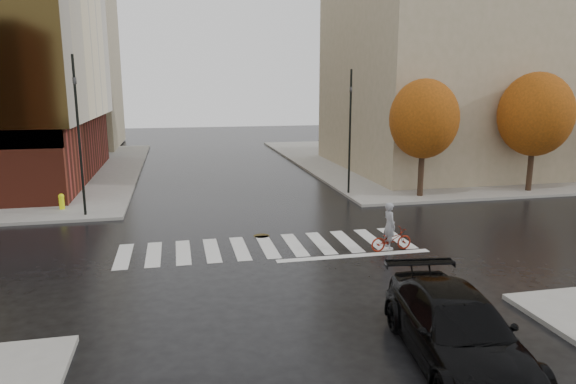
{
  "coord_description": "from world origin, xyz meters",
  "views": [
    {
      "loc": [
        -3.4,
        -18.73,
        6.33
      ],
      "look_at": [
        1.02,
        1.37,
        2.0
      ],
      "focal_mm": 32.0,
      "sensor_mm": 36.0,
      "label": 1
    }
  ],
  "objects_px": {
    "cyclist": "(391,234)",
    "fire_hydrant": "(62,201)",
    "traffic_light_ne": "(350,124)",
    "sedan": "(457,329)",
    "traffic_light_nw": "(78,125)"
  },
  "relations": [
    {
      "from": "cyclist",
      "to": "fire_hydrant",
      "type": "relative_size",
      "value": 2.41
    },
    {
      "from": "traffic_light_ne",
      "to": "sedan",
      "type": "bearing_deg",
      "value": 90.49
    },
    {
      "from": "cyclist",
      "to": "fire_hydrant",
      "type": "distance_m",
      "value": 16.57
    },
    {
      "from": "cyclist",
      "to": "traffic_light_ne",
      "type": "height_order",
      "value": "traffic_light_ne"
    },
    {
      "from": "sedan",
      "to": "fire_hydrant",
      "type": "height_order",
      "value": "sedan"
    },
    {
      "from": "sedan",
      "to": "traffic_light_ne",
      "type": "distance_m",
      "value": 18.58
    },
    {
      "from": "cyclist",
      "to": "fire_hydrant",
      "type": "xyz_separation_m",
      "value": [
        -13.7,
        9.33,
        -0.07
      ]
    },
    {
      "from": "cyclist",
      "to": "traffic_light_nw",
      "type": "relative_size",
      "value": 0.26
    },
    {
      "from": "traffic_light_nw",
      "to": "fire_hydrant",
      "type": "relative_size",
      "value": 9.45
    },
    {
      "from": "fire_hydrant",
      "to": "traffic_light_ne",
      "type": "bearing_deg",
      "value": 2.5
    },
    {
      "from": "traffic_light_nw",
      "to": "traffic_light_ne",
      "type": "xyz_separation_m",
      "value": [
        14.12,
        2.11,
        -0.36
      ]
    },
    {
      "from": "traffic_light_nw",
      "to": "traffic_light_ne",
      "type": "height_order",
      "value": "traffic_light_nw"
    },
    {
      "from": "traffic_light_ne",
      "to": "traffic_light_nw",
      "type": "bearing_deg",
      "value": 20.26
    },
    {
      "from": "traffic_light_nw",
      "to": "fire_hydrant",
      "type": "height_order",
      "value": "traffic_light_nw"
    },
    {
      "from": "sedan",
      "to": "traffic_light_nw",
      "type": "relative_size",
      "value": 0.74
    }
  ]
}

